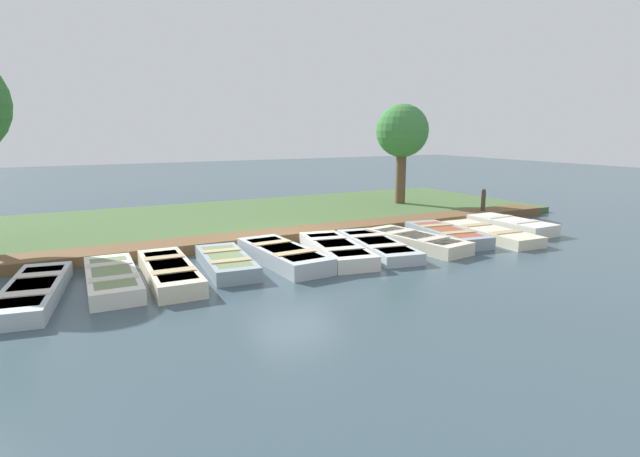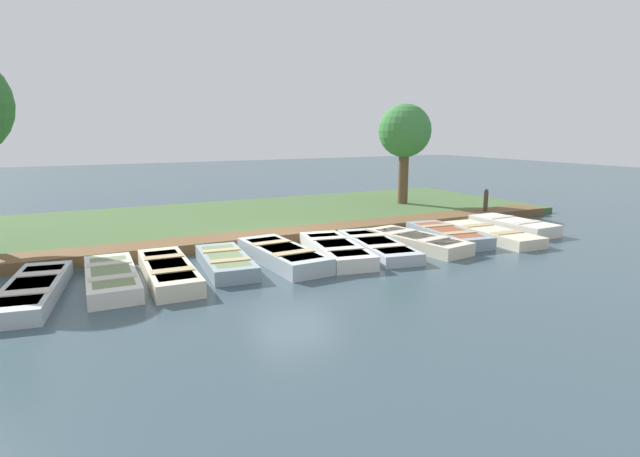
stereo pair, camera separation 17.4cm
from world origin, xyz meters
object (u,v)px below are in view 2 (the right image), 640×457
Objects in this scene: rowboat_1 at (111,277)px; mooring_post_far at (486,204)px; rowboat_2 at (168,271)px; rowboat_10 at (513,225)px; rowboat_9 at (492,234)px; rowboat_4 at (282,255)px; rowboat_0 at (33,290)px; rowboat_6 at (377,246)px; rowboat_7 at (417,241)px; rowboat_3 at (225,262)px; rowboat_5 at (336,250)px; park_tree_left at (405,133)px; rowboat_8 at (448,235)px.

mooring_post_far is at bearing 101.87° from rowboat_1.
rowboat_10 reaches higher than rowboat_2.
rowboat_1 is 0.94× the size of rowboat_9.
rowboat_4 is at bearing 94.91° from rowboat_2.
rowboat_2 is at bearing -89.74° from rowboat_10.
mooring_post_far reaches higher than rowboat_10.
rowboat_2 reaches higher than rowboat_1.
rowboat_0 is at bearing -90.90° from rowboat_4.
rowboat_7 is at bearing 93.65° from rowboat_6.
rowboat_3 is at bearing -90.20° from rowboat_9.
mooring_post_far is (-2.21, 0.97, 0.37)m from rowboat_10.
rowboat_4 is 9.68m from mooring_post_far.
rowboat_7 is (0.14, 2.59, -0.00)m from rowboat_5.
park_tree_left is at bearing 172.01° from rowboat_9.
rowboat_6 is at bearing 100.51° from rowboat_0.
rowboat_10 is at bearing 101.11° from rowboat_0.
rowboat_6 is at bearing -79.74° from rowboat_8.
rowboat_5 reaches higher than rowboat_3.
rowboat_1 reaches higher than rowboat_9.
rowboat_4 reaches higher than rowboat_2.
rowboat_9 is at bearing 79.02° from rowboat_8.
mooring_post_far is at bearing 109.41° from rowboat_0.
rowboat_6 is (0.18, 4.28, -0.02)m from rowboat_3.
rowboat_10 reaches higher than rowboat_9.
rowboat_4 reaches higher than rowboat_0.
mooring_post_far is at bearing 140.82° from rowboat_9.
rowboat_1 is at bearing -80.36° from rowboat_5.
mooring_post_far reaches higher than rowboat_0.
rowboat_5 is 3.99m from rowboat_8.
park_tree_left is (-5.79, 2.59, 3.02)m from rowboat_8.
rowboat_8 is at bearing -24.09° from park_tree_left.
rowboat_3 is at bearing 101.94° from rowboat_2.
rowboat_2 is (-0.08, 2.67, 0.02)m from rowboat_0.
rowboat_0 is at bearing -80.18° from rowboat_3.
rowboat_4 reaches higher than rowboat_1.
rowboat_2 is 1.17× the size of rowboat_3.
rowboat_9 is 1.63m from rowboat_10.
rowboat_6 is 1.09× the size of rowboat_7.
rowboat_10 is at bearing 86.45° from rowboat_7.
rowboat_4 is at bearing -54.05° from park_tree_left.
rowboat_10 is 2.44m from mooring_post_far.
rowboat_4 is 4.10m from rowboat_7.
rowboat_4 is 6.87m from rowboat_9.
rowboat_6 is 7.01m from mooring_post_far.
rowboat_7 reaches higher than rowboat_1.
rowboat_4 is (-0.15, 2.86, 0.01)m from rowboat_2.
rowboat_2 reaches higher than rowboat_3.
rowboat_10 is 0.65× the size of park_tree_left.
mooring_post_far is (-2.28, 10.83, 0.39)m from rowboat_3.
rowboat_5 is 3.10× the size of mooring_post_far.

